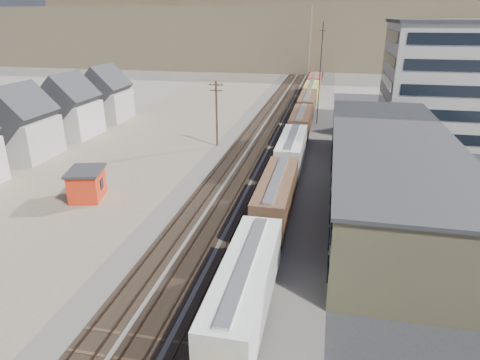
% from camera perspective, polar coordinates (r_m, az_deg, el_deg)
% --- Properties ---
extents(ground, '(300.00, 300.00, 0.00)m').
position_cam_1_polar(ground, '(28.64, -8.48, -20.80)').
color(ground, '#6B6356').
rests_on(ground, ground).
extents(ballast_bed, '(18.00, 200.00, 0.06)m').
position_cam_1_polar(ballast_bed, '(72.76, 5.10, 5.92)').
color(ballast_bed, '#4C4742').
rests_on(ballast_bed, ground).
extents(dirt_yard, '(24.00, 180.00, 0.03)m').
position_cam_1_polar(dirt_yard, '(68.77, -12.81, 4.55)').
color(dirt_yard, '#6E5D4B').
rests_on(dirt_yard, ground).
extents(asphalt_lot, '(26.00, 120.00, 0.04)m').
position_cam_1_polar(asphalt_lot, '(59.57, 24.65, 0.53)').
color(asphalt_lot, '#232326').
rests_on(asphalt_lot, ground).
extents(rail_tracks, '(11.40, 200.00, 0.24)m').
position_cam_1_polar(rail_tracks, '(72.81, 4.67, 6.01)').
color(rail_tracks, black).
rests_on(rail_tracks, ground).
extents(freight_train, '(3.00, 119.74, 4.46)m').
position_cam_1_polar(freight_train, '(62.76, 7.57, 5.96)').
color(freight_train, black).
rests_on(freight_train, ground).
extents(warehouse, '(12.40, 40.40, 7.25)m').
position_cam_1_polar(warehouse, '(47.80, 19.43, 1.12)').
color(warehouse, '#9D8F62').
rests_on(warehouse, ground).
extents(office_tower, '(22.60, 18.60, 18.45)m').
position_cam_1_polar(office_tower, '(77.88, 27.16, 11.68)').
color(office_tower, '#9E998E').
rests_on(office_tower, ground).
extents(utility_pole_north, '(2.20, 0.32, 10.00)m').
position_cam_1_polar(utility_pole_north, '(65.44, -3.14, 8.99)').
color(utility_pole_north, '#382619').
rests_on(utility_pole_north, ground).
extents(radio_mast, '(1.20, 0.16, 18.00)m').
position_cam_1_polar(radio_mast, '(80.40, 10.61, 13.71)').
color(radio_mast, black).
rests_on(radio_mast, ground).
extents(hills_north, '(265.00, 80.00, 32.00)m').
position_cam_1_polar(hills_north, '(187.91, 10.10, 19.33)').
color(hills_north, brown).
rests_on(hills_north, ground).
extents(maintenance_shed, '(4.64, 5.37, 3.37)m').
position_cam_1_polar(maintenance_shed, '(49.88, -19.76, -0.47)').
color(maintenance_shed, red).
rests_on(maintenance_shed, ground).
extents(parked_car_blue, '(6.30, 5.34, 1.60)m').
position_cam_1_polar(parked_car_blue, '(81.09, 25.31, 6.11)').
color(parked_car_blue, navy).
rests_on(parked_car_blue, ground).
extents(parked_car_far, '(2.28, 4.58, 1.50)m').
position_cam_1_polar(parked_car_far, '(83.31, 28.41, 5.91)').
color(parked_car_far, silver).
rests_on(parked_car_far, ground).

